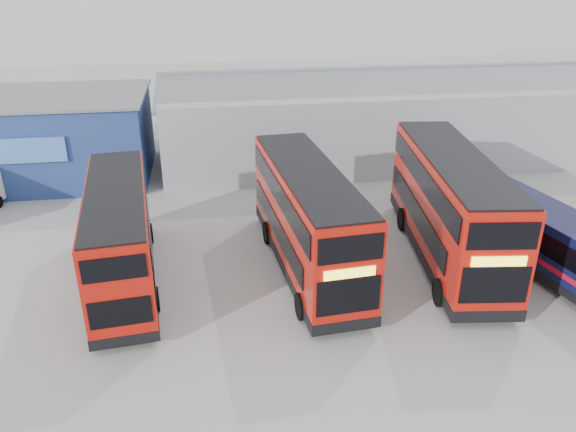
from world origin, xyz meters
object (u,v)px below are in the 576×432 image
(maintenance_shed, at_px, (383,115))
(double_decker_left, at_px, (120,237))
(double_decker_right, at_px, (450,208))
(single_decker_blue, at_px, (564,251))
(office_block, at_px, (48,137))
(double_decker_centre, at_px, (308,220))

(maintenance_shed, xyz_separation_m, double_decker_left, (-16.09, -15.81, -0.50))
(double_decker_left, height_order, double_decker_right, double_decker_right)
(double_decker_right, bearing_deg, single_decker_blue, -27.51)
(double_decker_right, bearing_deg, double_decker_left, -172.65)
(double_decker_right, bearing_deg, office_block, 152.73)
(maintenance_shed, bearing_deg, single_decker_blue, -83.25)
(double_decker_right, height_order, single_decker_blue, double_decker_right)
(double_decker_right, xyz_separation_m, single_decker_blue, (4.00, -2.74, -1.03))
(double_decker_left, distance_m, double_decker_centre, 7.86)
(office_block, relative_size, double_decker_centre, 1.11)
(office_block, xyz_separation_m, maintenance_shed, (22.00, 2.01, 0.02))
(double_decker_left, relative_size, single_decker_blue, 0.97)
(double_decker_left, bearing_deg, single_decker_blue, 165.66)
(double_decker_left, bearing_deg, double_decker_right, 174.29)
(office_block, xyz_separation_m, double_decker_right, (20.18, -13.68, -0.16))
(office_block, distance_m, maintenance_shed, 22.09)
(double_decker_centre, distance_m, single_decker_blue, 10.80)
(double_decker_left, height_order, double_decker_centre, double_decker_centre)
(double_decker_left, relative_size, double_decker_right, 0.87)
(double_decker_centre, bearing_deg, double_decker_left, 175.73)
(single_decker_blue, bearing_deg, double_decker_right, -46.12)
(maintenance_shed, relative_size, double_decker_left, 3.00)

